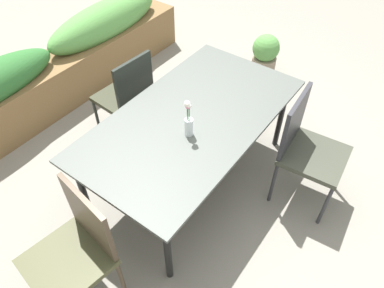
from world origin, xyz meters
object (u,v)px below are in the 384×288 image
at_px(potted_plant, 265,55).
at_px(chair_near_right, 306,146).
at_px(flower_vase, 189,122).
at_px(chair_end_left, 76,248).
at_px(chair_far_side, 127,94).
at_px(dining_table, 192,121).
at_px(planter_box, 56,70).

bearing_deg(potted_plant, chair_near_right, -142.87).
bearing_deg(flower_vase, chair_end_left, 175.36).
xyz_separation_m(chair_far_side, potted_plant, (1.69, -0.51, -0.25)).
height_order(dining_table, planter_box, planter_box).
distance_m(chair_near_right, chair_end_left, 1.77).
relative_size(flower_vase, planter_box, 0.09).
bearing_deg(potted_plant, flower_vase, -169.54).
height_order(chair_end_left, flower_vase, flower_vase).
bearing_deg(flower_vase, dining_table, 29.28).
bearing_deg(chair_far_side, planter_box, 94.62).
bearing_deg(dining_table, chair_far_side, 83.77).
xyz_separation_m(dining_table, potted_plant, (1.78, 0.26, -0.41)).
bearing_deg(dining_table, chair_end_left, -179.43).
relative_size(dining_table, chair_near_right, 1.94).
xyz_separation_m(chair_near_right, planter_box, (-0.34, 2.56, -0.16)).
bearing_deg(dining_table, potted_plant, 8.46).
bearing_deg(dining_table, planter_box, 87.80).
relative_size(chair_end_left, potted_plant, 1.83).
xyz_separation_m(planter_box, potted_plant, (1.71, -1.53, -0.12)).
xyz_separation_m(chair_end_left, potted_plant, (2.97, 0.28, -0.27)).
bearing_deg(planter_box, chair_far_side, -89.07).
xyz_separation_m(flower_vase, planter_box, (0.24, 1.88, -0.46)).
bearing_deg(flower_vase, planter_box, 82.82).
relative_size(chair_far_side, chair_end_left, 0.99).
bearing_deg(chair_near_right, chair_end_left, -30.24).
relative_size(chair_far_side, planter_box, 0.27).
bearing_deg(planter_box, potted_plant, -41.75).
distance_m(planter_box, potted_plant, 2.29).
relative_size(flower_vase, potted_plant, 0.60).
height_order(dining_table, chair_near_right, chair_near_right).
distance_m(chair_near_right, planter_box, 2.59).
distance_m(chair_far_side, chair_end_left, 1.50).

